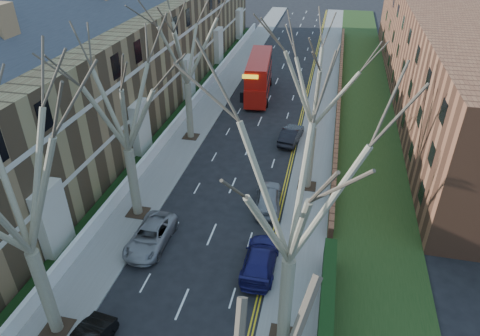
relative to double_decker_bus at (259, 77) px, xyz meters
The scene contains 16 objects.
pavement_left 5.12m from the double_decker_bus, 167.96° to the right, with size 3.00×102.00×0.12m, color slate.
pavement_right 7.76m from the double_decker_bus, ahead, with size 3.00×102.00×0.12m, color slate.
terrace_left 15.55m from the double_decker_bus, 143.72° to the right, with size 9.70×78.00×13.60m.
flats_right 19.33m from the double_decker_bus, ahead, with size 13.97×54.00×10.00m.
front_wall_left 11.03m from the double_decker_bus, 124.78° to the right, with size 0.30×78.00×1.00m.
grass_verge_right 12.12m from the double_decker_bus, ahead, with size 6.00×102.00×0.06m.
tree_left_mid 35.04m from the double_decker_bus, 97.19° to the right, with size 10.50×10.50×14.71m.
tree_left_far 25.38m from the double_decker_bus, 100.13° to the right, with size 10.15×10.15×14.22m.
tree_left_dist 14.74m from the double_decker_bus, 109.68° to the right, with size 10.50×10.50×14.71m.
tree_right_mid 33.59m from the double_decker_bus, 77.46° to the right, with size 10.50×10.50×14.71m.
tree_right_far 20.60m from the double_decker_bus, 68.41° to the right, with size 10.15×10.15×14.22m.
double_decker_bus is the anchor object (origin of this frame).
car_left_far 26.88m from the double_decker_bus, 94.54° to the right, with size 2.21×4.80×1.33m, color gray.
car_right_near 27.83m from the double_decker_bus, 79.39° to the right, with size 1.95×4.80×1.39m, color #191855.
car_right_mid 21.60m from the double_decker_bus, 77.77° to the right, with size 1.79×4.45×1.52m, color gray.
car_right_far 11.87m from the double_decker_bus, 64.88° to the right, with size 1.50×4.31×1.42m, color black.
Camera 1 is at (6.60, -6.04, 18.66)m, focal length 32.00 mm.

